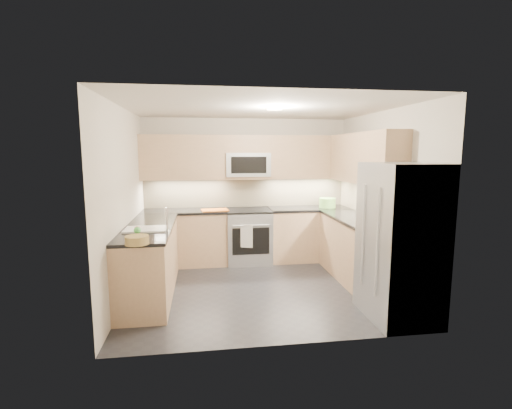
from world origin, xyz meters
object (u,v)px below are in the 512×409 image
Objects in this scene: cutting_board at (215,210)px; fruit_basket at (137,240)px; refrigerator at (400,242)px; utensil_bowl at (327,203)px; microwave at (247,165)px; gas_range at (248,236)px.

cutting_board is 1.76× the size of fruit_basket.
utensil_bowl is at bearing 90.92° from refrigerator.
microwave is 0.97m from cutting_board.
microwave reaches higher than fruit_basket.
fruit_basket reaches higher than gas_range.
gas_range is 0.51× the size of refrigerator.
fruit_basket reaches higher than cutting_board.
refrigerator is 2.41m from utensil_bowl.
refrigerator is 4.08× the size of cutting_board.
microwave reaches higher than cutting_board.
cutting_board is (-0.58, -0.20, -0.75)m from microwave.
microwave reaches higher than utensil_bowl.
cutting_board is at bearing -178.51° from utensil_bowl.
refrigerator is at bearing -49.24° from cutting_board.
microwave is at bearing 58.22° from fruit_basket.
microwave is 0.42× the size of refrigerator.
refrigerator is (1.45, -2.55, -0.80)m from microwave.
refrigerator is at bearing -89.08° from utensil_bowl.
fruit_basket is at bearing -142.15° from utensil_bowl.
gas_range is at bearing 6.93° from cutting_board.
microwave is at bearing 119.62° from refrigerator.
microwave is 3.02× the size of fruit_basket.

